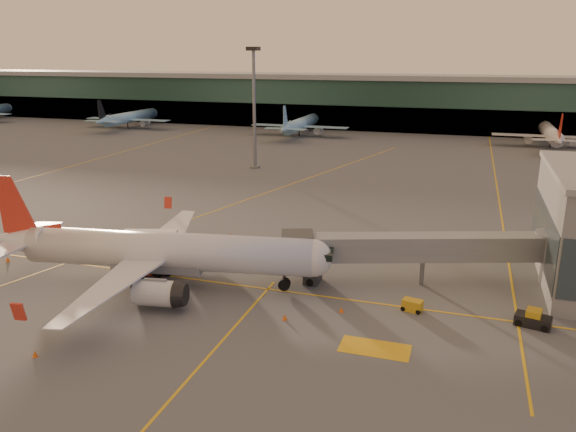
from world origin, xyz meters
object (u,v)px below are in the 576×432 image
(main_airplane, at_px, (157,252))
(gpu_cart, at_px, (412,306))
(pushback_tug, at_px, (533,319))
(catering_truck, at_px, (150,250))

(main_airplane, distance_m, gpu_cart, 27.25)
(gpu_cart, xyz_separation_m, pushback_tug, (10.96, 0.21, 0.10))
(main_airplane, xyz_separation_m, gpu_cart, (26.99, 1.88, -3.22))
(main_airplane, bearing_deg, pushback_tug, -6.42)
(catering_truck, distance_m, pushback_tug, 40.77)
(main_airplane, distance_m, pushback_tug, 38.14)
(gpu_cart, bearing_deg, catering_truck, -169.75)
(main_airplane, relative_size, catering_truck, 5.77)
(catering_truck, bearing_deg, pushback_tug, -18.51)
(pushback_tug, bearing_deg, gpu_cart, -165.87)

